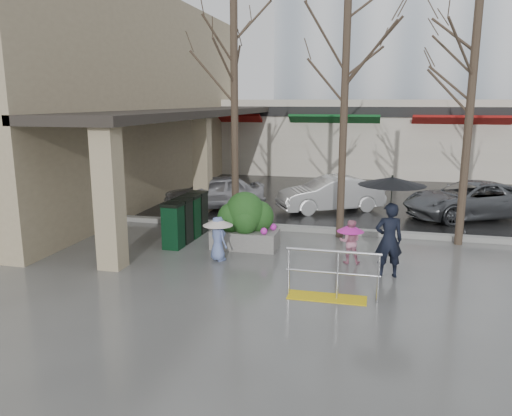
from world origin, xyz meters
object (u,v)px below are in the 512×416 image
at_px(news_boxes, 186,219).
at_px(car_a, 214,192).
at_px(planter, 245,221).
at_px(child_pink, 350,238).
at_px(tree_midwest, 346,53).
at_px(tree_mideast, 474,65).
at_px(car_c, 470,200).
at_px(handrail, 330,281).
at_px(child_blue, 218,233).
at_px(tree_west, 234,61).
at_px(woman, 390,213).
at_px(car_b, 331,194).

distance_m(news_boxes, car_a, 4.26).
height_order(planter, car_a, planter).
bearing_deg(child_pink, tree_midwest, -82.65).
distance_m(tree_mideast, car_c, 5.58).
relative_size(handrail, planter, 1.06).
relative_size(child_blue, car_c, 0.25).
xyz_separation_m(tree_mideast, child_pink, (-2.88, -2.41, -4.22)).
distance_m(child_pink, car_a, 7.43).
bearing_deg(child_blue, news_boxes, -9.18).
height_order(tree_west, planter, tree_west).
bearing_deg(woman, car_a, -56.99).
xyz_separation_m(tree_west, tree_midwest, (3.20, 0.00, 0.15)).
xyz_separation_m(tree_west, car_a, (-1.63, 2.85, -4.45)).
xyz_separation_m(tree_mideast, car_c, (0.84, 3.54, -4.23)).
bearing_deg(news_boxes, tree_midwest, 20.13).
relative_size(handrail, tree_midwest, 0.27).
relative_size(handrail, car_b, 0.50).
bearing_deg(news_boxes, tree_mideast, 12.65).
bearing_deg(tree_mideast, handrail, -123.19).
bearing_deg(child_pink, car_c, -124.57).
bearing_deg(handrail, car_c, 64.48).
height_order(tree_midwest, car_b, tree_midwest).
height_order(tree_west, child_pink, tree_west).
relative_size(woman, planter, 1.32).
bearing_deg(car_c, child_pink, -58.09).
bearing_deg(tree_midwest, news_boxes, -162.30).
relative_size(tree_midwest, news_boxes, 3.07).
height_order(tree_west, car_a, tree_west).
height_order(handrail, tree_midwest, tree_midwest).
distance_m(handrail, tree_mideast, 7.28).
bearing_deg(tree_mideast, car_c, 76.65).
xyz_separation_m(handrail, child_blue, (-2.98, 1.85, 0.33)).
relative_size(tree_mideast, car_c, 1.43).
xyz_separation_m(tree_midwest, car_a, (-4.83, 2.85, -4.60)).
bearing_deg(tree_west, car_c, 25.73).
bearing_deg(car_c, planter, -77.27).
xyz_separation_m(tree_west, woman, (4.51, -3.18, -3.58)).
xyz_separation_m(planter, car_a, (-2.40, 4.59, -0.11)).
bearing_deg(news_boxes, planter, -8.75).
relative_size(tree_west, child_blue, 6.01).
relative_size(tree_west, tree_mideast, 1.05).
distance_m(child_blue, car_b, 6.85).
distance_m(woman, car_a, 8.65).
xyz_separation_m(tree_west, tree_mideast, (6.50, 0.00, -0.22)).
bearing_deg(car_a, news_boxes, -21.71).
xyz_separation_m(child_blue, car_c, (6.96, 6.48, -0.07)).
relative_size(child_pink, child_blue, 0.97).
relative_size(tree_mideast, planter, 3.64).
distance_m(planter, car_c, 8.42).
xyz_separation_m(handrail, child_pink, (0.26, 2.39, 0.26)).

